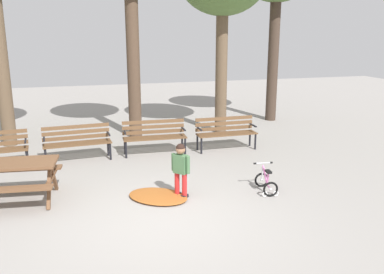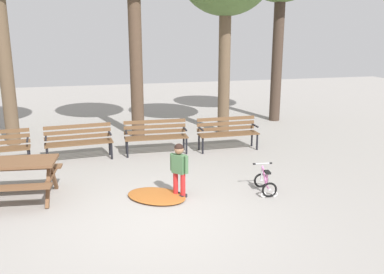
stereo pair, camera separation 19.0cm
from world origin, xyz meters
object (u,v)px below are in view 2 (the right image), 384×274
object	(u,v)px
child_standing	(179,166)
picnic_table	(6,170)
park_bench_right	(156,134)
park_bench_far_right	(227,131)
kids_bicycle	(265,183)
park_bench_left	(79,139)

from	to	relation	value
child_standing	picnic_table	bearing A→B (deg)	168.27
park_bench_right	park_bench_far_right	xyz separation A→B (m)	(1.90, -0.12, 0.00)
park_bench_far_right	child_standing	xyz separation A→B (m)	(-1.96, -2.87, 0.11)
kids_bicycle	park_bench_right	bearing A→B (deg)	116.83
park_bench_right	park_bench_left	bearing A→B (deg)	-178.53
park_bench_left	park_bench_far_right	world-z (taller)	same
park_bench_left	park_bench_right	bearing A→B (deg)	1.47
park_bench_right	kids_bicycle	size ratio (longest dim) A/B	2.75
child_standing	kids_bicycle	bearing A→B (deg)	-6.59
picnic_table	child_standing	distance (m)	3.19
picnic_table	park_bench_right	xyz separation A→B (m)	(3.19, 2.35, -0.08)
park_bench_left	kids_bicycle	distance (m)	4.73
park_bench_far_right	picnic_table	bearing A→B (deg)	-156.39
park_bench_far_right	park_bench_left	bearing A→B (deg)	178.91
picnic_table	park_bench_right	size ratio (longest dim) A/B	1.20
picnic_table	park_bench_far_right	distance (m)	5.56
park_bench_left	picnic_table	bearing A→B (deg)	-119.21
picnic_table	child_standing	world-z (taller)	child_standing
park_bench_left	child_standing	world-z (taller)	child_standing
park_bench_right	child_standing	bearing A→B (deg)	-91.31
park_bench_right	kids_bicycle	distance (m)	3.59
picnic_table	child_standing	xyz separation A→B (m)	(3.13, -0.65, 0.03)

